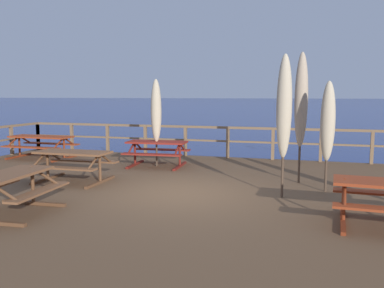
% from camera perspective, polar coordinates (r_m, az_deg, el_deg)
% --- Properties ---
extents(ground_plane, '(600.00, 600.00, 0.00)m').
position_cam_1_polar(ground_plane, '(9.37, -1.41, -10.68)').
color(ground_plane, navy).
extents(wooden_deck, '(15.66, 10.80, 0.66)m').
position_cam_1_polar(wooden_deck, '(9.27, -1.41, -8.76)').
color(wooden_deck, brown).
rests_on(wooden_deck, ground).
extents(railing_waterside_far, '(15.46, 0.10, 1.09)m').
position_cam_1_polar(railing_waterside_far, '(14.10, 5.05, 1.03)').
color(railing_waterside_far, brown).
rests_on(railing_waterside_far, wooden_deck).
extents(picnic_table_back_left, '(1.49, 1.70, 0.78)m').
position_cam_1_polar(picnic_table_back_left, '(8.18, -23.92, -5.18)').
color(picnic_table_back_left, brown).
rests_on(picnic_table_back_left, wooden_deck).
extents(picnic_table_mid_right, '(1.88, 1.51, 0.78)m').
position_cam_1_polar(picnic_table_mid_right, '(12.47, -4.92, -0.58)').
color(picnic_table_mid_right, maroon).
rests_on(picnic_table_mid_right, wooden_deck).
extents(picnic_table_mid_centre, '(2.20, 1.44, 0.78)m').
position_cam_1_polar(picnic_table_mid_centre, '(14.95, -20.36, 0.30)').
color(picnic_table_mid_centre, '#993819').
rests_on(picnic_table_mid_centre, wooden_deck).
extents(picnic_table_back_right, '(1.87, 1.41, 0.78)m').
position_cam_1_polar(picnic_table_back_right, '(10.67, -16.32, -2.10)').
color(picnic_table_back_right, brown).
rests_on(picnic_table_back_right, wooden_deck).
extents(patio_umbrella_tall_mid_right, '(0.32, 0.32, 2.65)m').
position_cam_1_polar(patio_umbrella_tall_mid_right, '(12.35, -5.04, 4.60)').
color(patio_umbrella_tall_mid_right, '#4C3828').
rests_on(patio_umbrella_tall_mid_right, wooden_deck).
extents(patio_umbrella_tall_back_left, '(0.32, 0.32, 3.02)m').
position_cam_1_polar(patio_umbrella_tall_back_left, '(8.71, 12.78, 5.04)').
color(patio_umbrella_tall_back_left, '#4C3828').
rests_on(patio_umbrella_tall_back_left, wooden_deck).
extents(patio_umbrella_tall_back_right, '(0.32, 0.32, 2.49)m').
position_cam_1_polar(patio_umbrella_tall_back_right, '(9.53, 18.48, 2.96)').
color(patio_umbrella_tall_back_right, '#4C3828').
rests_on(patio_umbrella_tall_back_right, wooden_deck).
extents(patio_umbrella_short_mid, '(0.32, 0.32, 3.20)m').
position_cam_1_polar(patio_umbrella_short_mid, '(10.29, 15.04, 5.89)').
color(patio_umbrella_short_mid, '#4C3828').
rests_on(patio_umbrella_short_mid, wooden_deck).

